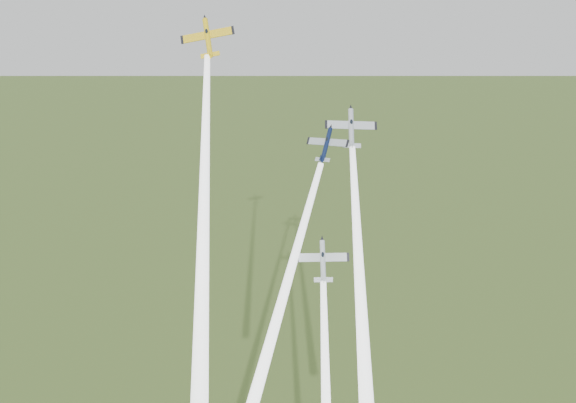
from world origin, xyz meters
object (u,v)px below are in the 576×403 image
object	(u,v)px
plane_navy	(326,145)
plane_silver_low	(323,261)
plane_silver_right	(351,128)
plane_yellow	(208,38)

from	to	relation	value
plane_navy	plane_silver_low	world-z (taller)	plane_navy
plane_silver_low	plane_navy	bearing A→B (deg)	84.13
plane_navy	plane_silver_right	world-z (taller)	plane_silver_right
plane_silver_right	plane_silver_low	world-z (taller)	plane_silver_right
plane_yellow	plane_silver_right	distance (m)	26.97
plane_silver_right	plane_navy	bearing A→B (deg)	-153.76
plane_navy	plane_silver_low	bearing A→B (deg)	-66.16
plane_yellow	plane_navy	distance (m)	25.52
plane_silver_right	plane_yellow	bearing A→B (deg)	165.58
plane_navy	plane_silver_right	bearing A→B (deg)	57.69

